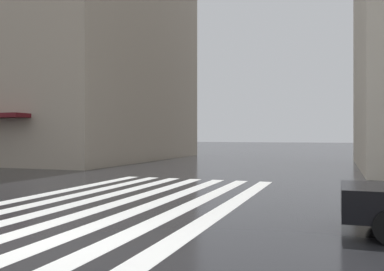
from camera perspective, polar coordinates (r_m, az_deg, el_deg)
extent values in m
plane|color=black|center=(8.00, -20.50, -13.51)|extent=(220.00, 220.00, 0.00)
cube|color=silver|center=(10.47, 4.49, -10.27)|extent=(13.00, 0.50, 0.01)
cube|color=silver|center=(10.77, -0.73, -9.98)|extent=(13.00, 0.50, 0.01)
cube|color=silver|center=(11.16, -5.62, -9.64)|extent=(13.00, 0.50, 0.01)
cube|color=silver|center=(11.61, -10.14, -9.26)|extent=(13.00, 0.50, 0.01)
cube|color=silver|center=(12.14, -14.29, -8.85)|extent=(13.00, 0.50, 0.01)
cube|color=silver|center=(12.72, -18.06, -8.45)|extent=(13.00, 0.50, 0.01)
cube|color=silver|center=(13.35, -21.49, -8.05)|extent=(13.00, 0.50, 0.01)
cube|color=tan|center=(37.66, -21.81, 11.10)|extent=(18.45, 23.63, 18.27)
cylinder|color=black|center=(9.44, 25.09, -9.52)|extent=(0.20, 0.62, 0.62)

